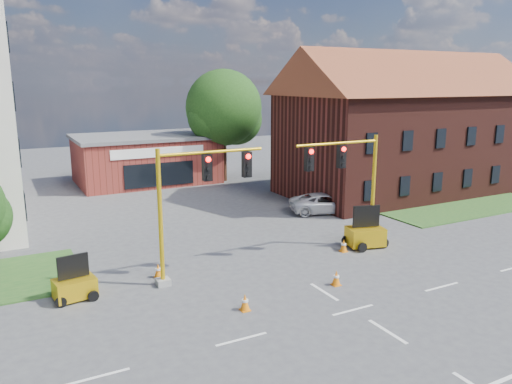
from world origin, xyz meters
The scene contains 15 objects.
ground centered at (0.00, 0.00, 0.00)m, with size 120.00×120.00×0.00m, color #47474A.
grass_verge_ne centered at (18.00, 9.00, 0.04)m, with size 14.00×4.00×0.08m, color #25541F.
lane_markings centered at (0.00, -3.00, 0.01)m, with size 60.00×36.00×0.01m, color white, non-canonical shape.
brick_shop centered at (0.00, 29.98, 2.16)m, with size 12.40×8.40×4.30m.
townhouse_row centered at (18.00, 16.00, 5.93)m, with size 21.00×11.00×11.50m.
tree_large centered at (6.85, 27.08, 6.42)m, with size 7.19×6.85×10.13m.
signal_mast_west centered at (-4.36, 6.00, 3.92)m, with size 5.30×0.60×6.20m.
signal_mast_east centered at (4.36, 6.00, 3.92)m, with size 5.30×0.60×6.20m.
trailer_west centered at (-9.73, 6.31, 0.59)m, with size 1.79×1.33×1.87m.
trailer_east centered at (5.61, 6.01, 0.70)m, with size 2.24×1.78×2.25m.
cone_a centered at (-3.86, 2.00, 0.34)m, with size 0.40×0.40×0.70m.
cone_b centered at (-5.92, 6.96, 0.34)m, with size 0.40×0.40×0.70m.
cone_c centered at (0.92, 2.37, 0.34)m, with size 0.40×0.40×0.70m.
cone_d centered at (4.02, 5.87, 0.34)m, with size 0.40×0.40×0.70m.
pickup_white centered at (7.97, 13.13, 0.69)m, with size 2.28×4.94×1.37m, color white.
Camera 1 is at (-12.10, -14.60, 8.98)m, focal length 35.00 mm.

